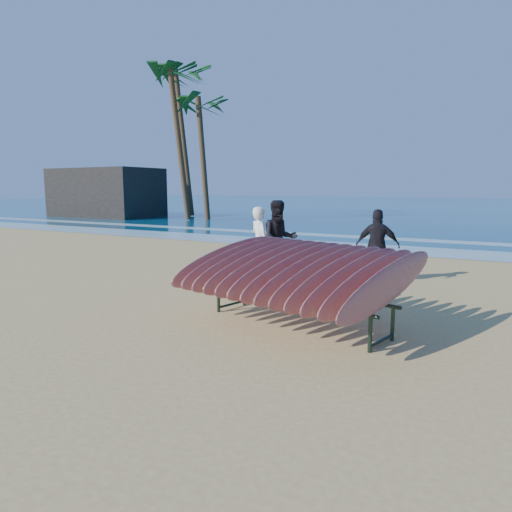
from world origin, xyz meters
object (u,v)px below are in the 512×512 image
object	(u,v)px
person_dark_a	(279,239)
building	(106,193)
person_white	(260,242)
palm_right	(182,77)
person_dark_b	(377,246)
palm_mid	(202,108)
palm_left	(178,77)
surfboard_rack	(297,271)

from	to	relation	value
person_dark_a	building	world-z (taller)	building
person_white	palm_right	size ratio (longest dim) A/B	0.16
person_dark_b	palm_mid	xyz separation A→B (m)	(-15.19, 14.49, 6.42)
palm_left	palm_right	xyz separation A→B (m)	(-2.39, 3.57, 0.97)
surfboard_rack	person_white	bearing A→B (deg)	140.57
surfboard_rack	person_white	xyz separation A→B (m)	(-2.42, 3.22, -0.02)
palm_mid	palm_right	bearing A→B (deg)	143.56
palm_left	surfboard_rack	bearing A→B (deg)	-47.41
person_white	person_dark_b	bearing A→B (deg)	-129.85
person_white	person_dark_b	size ratio (longest dim) A/B	1.02
person_dark_a	person_dark_b	bearing A→B (deg)	-26.98
person_white	palm_left	size ratio (longest dim) A/B	0.17
building	palm_right	bearing A→B (deg)	27.97
person_dark_b	palm_mid	size ratio (longest dim) A/B	0.21
surfboard_rack	person_white	distance (m)	4.03
person_white	building	bearing A→B (deg)	-0.88
person_dark_b	palm_right	size ratio (longest dim) A/B	0.15
surfboard_rack	person_dark_a	size ratio (longest dim) A/B	1.98
person_white	person_dark_a	bearing A→B (deg)	-123.92
person_dark_a	palm_right	bearing A→B (deg)	91.51
building	palm_right	world-z (taller)	palm_right
person_dark_b	palm_mid	world-z (taller)	palm_mid
person_dark_b	palm_right	bearing A→B (deg)	-55.10
surfboard_rack	person_dark_b	world-z (taller)	person_dark_b
person_dark_a	palm_right	distance (m)	25.93
person_dark_a	building	size ratio (longest dim) A/B	0.23
person_dark_b	building	bearing A→B (deg)	-43.55
surfboard_rack	palm_left	bearing A→B (deg)	146.26
person_dark_b	palm_left	bearing A→B (deg)	-52.34
person_dark_a	palm_left	world-z (taller)	palm_left
building	palm_mid	world-z (taller)	palm_mid
surfboard_rack	palm_mid	world-z (taller)	palm_mid
palm_mid	palm_right	distance (m)	5.30
palm_mid	building	bearing A→B (deg)	-179.17
person_white	palm_right	world-z (taller)	palm_right
person_dark_b	palm_mid	distance (m)	21.95
person_white	palm_mid	size ratio (longest dim) A/B	0.21
palm_right	person_white	bearing A→B (deg)	-48.01
palm_mid	palm_right	xyz separation A→B (m)	(-3.61, 2.67, 2.82)
person_white	palm_right	distance (m)	25.80
building	palm_left	bearing A→B (deg)	-5.81
palm_left	palm_right	bearing A→B (deg)	123.82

